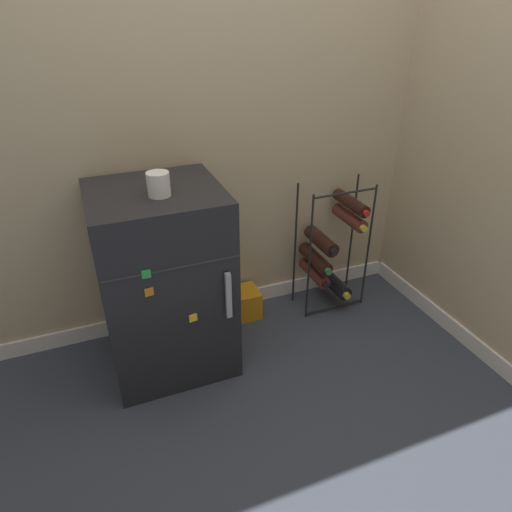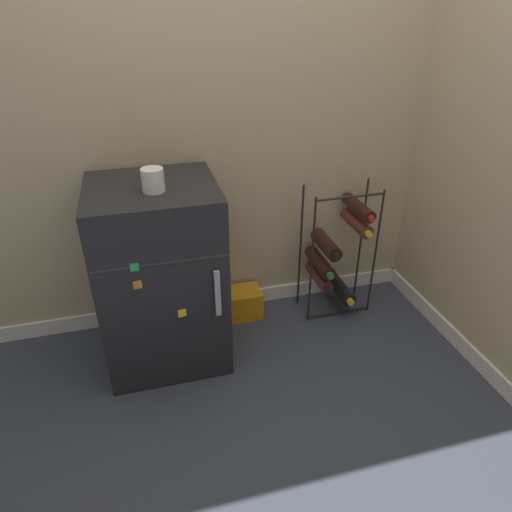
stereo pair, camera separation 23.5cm
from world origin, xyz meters
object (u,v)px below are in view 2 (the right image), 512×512
at_px(wine_rack, 336,253).
at_px(fridge_top_cup, 153,180).
at_px(soda_box, 241,303).
at_px(mini_fridge, 161,276).

height_order(wine_rack, fridge_top_cup, fridge_top_cup).
height_order(wine_rack, soda_box, wine_rack).
bearing_deg(fridge_top_cup, wine_rack, 11.52).
distance_m(soda_box, fridge_top_cup, 1.01).
xyz_separation_m(mini_fridge, fridge_top_cup, (0.01, -0.07, 0.51)).
bearing_deg(mini_fridge, soda_box, 23.99).
xyz_separation_m(wine_rack, fridge_top_cup, (-0.96, -0.20, 0.59)).
relative_size(wine_rack, fridge_top_cup, 7.66).
distance_m(wine_rack, soda_box, 0.62).
bearing_deg(fridge_top_cup, mini_fridge, 99.95).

